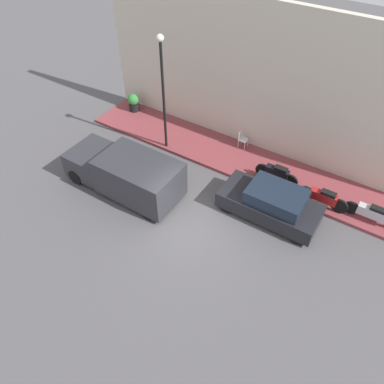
# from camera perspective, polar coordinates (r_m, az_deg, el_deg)

# --- Properties ---
(ground_plane) EXTENTS (60.00, 60.00, 0.00)m
(ground_plane) POSITION_cam_1_polar(r_m,az_deg,el_deg) (14.66, -0.88, -5.15)
(ground_plane) COLOR #514F51
(sidewalk) EXTENTS (2.52, 15.87, 0.15)m
(sidewalk) POSITION_cam_1_polar(r_m,az_deg,el_deg) (17.56, 7.49, 4.85)
(sidewalk) COLOR brown
(sidewalk) RESTS_ON ground_plane
(building_facade) EXTENTS (0.30, 15.87, 6.69)m
(building_facade) POSITION_cam_1_polar(r_m,az_deg,el_deg) (16.85, 10.82, 16.02)
(building_facade) COLOR beige
(building_facade) RESTS_ON ground_plane
(parked_car) EXTENTS (1.73, 3.93, 1.40)m
(parked_car) POSITION_cam_1_polar(r_m,az_deg,el_deg) (14.87, 11.98, -1.68)
(parked_car) COLOR black
(parked_car) RESTS_ON ground_plane
(delivery_van) EXTENTS (2.05, 5.09, 1.76)m
(delivery_van) POSITION_cam_1_polar(r_m,az_deg,el_deg) (15.75, -10.20, 2.97)
(delivery_van) COLOR #2D2D33
(delivery_van) RESTS_ON ground_plane
(motorcycle_red) EXTENTS (0.30, 2.02, 0.80)m
(motorcycle_red) POSITION_cam_1_polar(r_m,az_deg,el_deg) (15.77, 19.41, -0.79)
(motorcycle_red) COLOR #B21E1E
(motorcycle_red) RESTS_ON sidewalk
(motorcycle_black) EXTENTS (0.30, 1.92, 0.83)m
(motorcycle_black) POSITION_cam_1_polar(r_m,az_deg,el_deg) (16.32, 12.82, 2.78)
(motorcycle_black) COLOR black
(motorcycle_black) RESTS_ON sidewalk
(scooter_silver) EXTENTS (0.30, 2.09, 0.76)m
(scooter_silver) POSITION_cam_1_polar(r_m,az_deg,el_deg) (15.91, 25.82, -2.93)
(scooter_silver) COLOR #B7B7BF
(scooter_silver) RESTS_ON sidewalk
(streetlamp) EXTENTS (0.31, 0.31, 5.34)m
(streetlamp) POSITION_cam_1_polar(r_m,az_deg,el_deg) (16.40, -4.49, 16.26)
(streetlamp) COLOR black
(streetlamp) RESTS_ON sidewalk
(potted_plant) EXTENTS (0.60, 0.60, 0.96)m
(potted_plant) POSITION_cam_1_polar(r_m,az_deg,el_deg) (20.71, -8.89, 13.38)
(potted_plant) COLOR black
(potted_plant) RESTS_ON sidewalk
(cafe_chair) EXTENTS (0.40, 0.40, 0.84)m
(cafe_chair) POSITION_cam_1_polar(r_m,az_deg,el_deg) (17.98, 7.66, 8.15)
(cafe_chair) COLOR silver
(cafe_chair) RESTS_ON sidewalk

